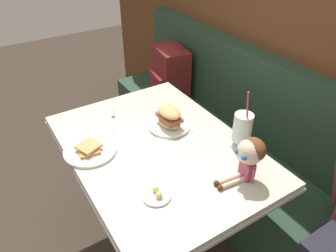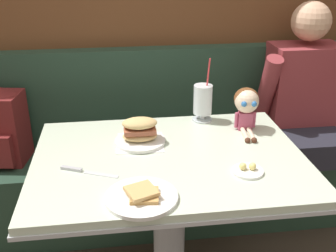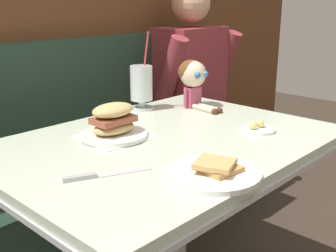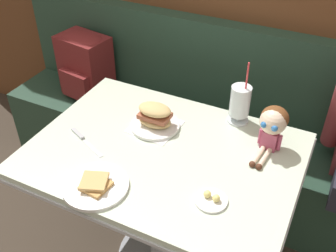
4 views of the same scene
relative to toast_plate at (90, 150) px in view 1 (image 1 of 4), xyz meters
The scene contains 10 objects.
wood_panel_wall 1.26m from the toast_plate, 83.43° to the left, with size 4.40×0.08×2.40m, color brown.
booth_bench 1.03m from the toast_plate, 81.74° to the left, with size 2.60×0.48×1.00m.
diner_table 0.39m from the toast_plate, 65.62° to the left, with size 1.11×0.81×0.74m.
toast_plate is the anchor object (origin of this frame).
milkshake_glass 0.73m from the toast_plate, 61.58° to the left, with size 0.10×0.10×0.32m.
sandwich_plate 0.43m from the toast_plate, 86.63° to the left, with size 0.22×0.22×0.12m.
butter_saucer 0.43m from the toast_plate, 17.02° to the left, with size 0.12×0.12×0.04m.
butter_knife 0.31m from the toast_plate, 135.51° to the left, with size 0.22×0.11×0.01m.
seated_doll 0.73m from the toast_plate, 44.43° to the left, with size 0.12×0.22×0.20m.
backpack 1.15m from the toast_plate, 128.26° to the left, with size 0.33×0.28×0.41m.
Camera 1 is at (1.06, -0.43, 1.71)m, focal length 34.35 mm.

